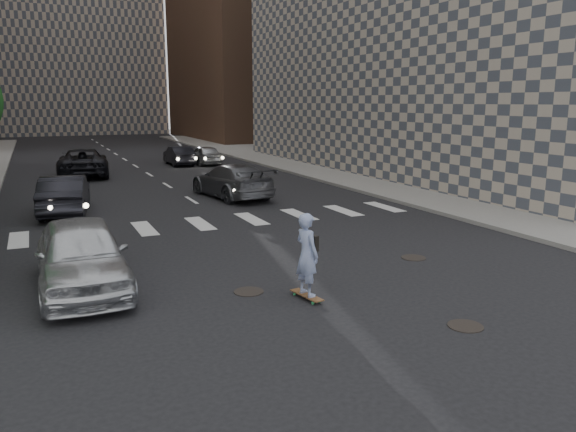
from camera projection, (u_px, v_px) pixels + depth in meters
name	position (u px, v px, depth m)	size (l,w,h in m)	color
ground	(349.00, 296.00, 12.86)	(160.00, 160.00, 0.00)	black
sidewalk_right	(386.00, 169.00, 36.55)	(13.00, 80.00, 0.15)	gray
manhole_a	(465.00, 326.00, 11.11)	(0.70, 0.70, 0.02)	black
manhole_b	(249.00, 292.00, 13.12)	(0.70, 0.70, 0.02)	black
manhole_c	(413.00, 258.00, 15.98)	(0.70, 0.70, 0.02)	black
skateboarder	(307.00, 255.00, 12.45)	(0.56, 1.02, 1.98)	brown
silver_sedan	(81.00, 255.00, 13.16)	(1.98, 4.93, 1.68)	silver
traffic_car_a	(65.00, 194.00, 22.15)	(1.63, 4.69, 1.54)	black
traffic_car_b	(232.00, 181.00, 25.98)	(2.18, 5.37, 1.56)	#53545A
traffic_car_c	(83.00, 162.00, 33.31)	(2.74, 5.95, 1.65)	black
traffic_car_d	(205.00, 155.00, 39.60)	(1.60, 3.99, 1.36)	#A8ABAF
traffic_car_e	(179.00, 155.00, 39.25)	(1.42, 4.06, 1.34)	black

